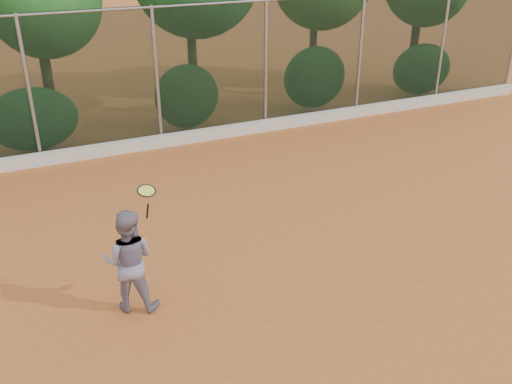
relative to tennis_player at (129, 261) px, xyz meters
name	(u,v)px	position (x,y,z in m)	size (l,w,h in m)	color
ground	(281,286)	(2.30, -0.46, -0.82)	(80.00, 80.00, 0.00)	#AF5D29
concrete_curb	(163,141)	(2.30, 6.36, -0.67)	(24.00, 0.20, 0.30)	beige
tennis_player	(129,261)	(0.00, 0.00, 0.00)	(0.80, 0.62, 1.64)	slate
chainlink_fence	(157,74)	(2.30, 6.54, 1.04)	(24.09, 0.09, 3.50)	black
tennis_racket	(147,193)	(0.34, -0.06, 1.06)	(0.32, 0.32, 0.54)	black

